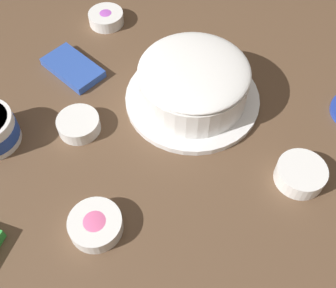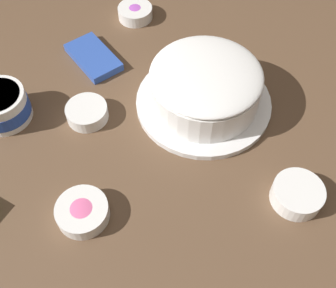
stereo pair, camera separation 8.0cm
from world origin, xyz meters
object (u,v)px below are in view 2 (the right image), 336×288
frosted_cake (205,89)px  candy_box_upper (93,57)px  sprinkle_bowl_rainbow (135,12)px  sprinkle_bowl_orange (87,112)px  sprinkle_bowl_pink (82,212)px  sprinkle_bowl_green (297,194)px  frosting_tub (1,106)px

frosted_cake → candy_box_upper: bearing=13.3°
frosted_cake → candy_box_upper: size_ratio=2.06×
sprinkle_bowl_rainbow → sprinkle_bowl_orange: bearing=117.0°
sprinkle_bowl_pink → sprinkle_bowl_orange: 0.23m
sprinkle_bowl_green → sprinkle_bowl_rainbow: 0.63m
frosting_tub → sprinkle_bowl_green: 0.63m
sprinkle_bowl_green → candy_box_upper: 0.56m
sprinkle_bowl_pink → sprinkle_bowl_green: bearing=-133.3°
frosting_tub → sprinkle_bowl_orange: bearing=-138.9°
frosted_cake → sprinkle_bowl_green: (-0.28, 0.07, -0.03)m
sprinkle_bowl_rainbow → sprinkle_bowl_green: bearing=163.1°
frosted_cake → sprinkle_bowl_pink: 0.36m
frosting_tub → sprinkle_bowl_pink: (-0.30, 0.05, -0.02)m
sprinkle_bowl_orange → sprinkle_bowl_rainbow: bearing=-63.0°
frosted_cake → sprinkle_bowl_pink: bearing=90.7°
sprinkle_bowl_rainbow → sprinkle_bowl_pink: bearing=124.6°
candy_box_upper → frosted_cake: bearing=-155.3°
frosted_cake → candy_box_upper: 0.30m
frosted_cake → sprinkle_bowl_rainbow: bearing=-19.6°
sprinkle_bowl_green → sprinkle_bowl_pink: size_ratio=0.99×
frosting_tub → sprinkle_bowl_green: frosting_tub is taller
candy_box_upper → sprinkle_bowl_pink: bearing=146.5°
frosting_tub → sprinkle_bowl_green: bearing=-157.0°
candy_box_upper → sprinkle_bowl_green: bearing=-168.5°
frosted_cake → sprinkle_bowl_green: size_ratio=3.08×
sprinkle_bowl_green → candy_box_upper: size_ratio=0.67×
sprinkle_bowl_pink → frosted_cake: bearing=-89.3°
frosting_tub → candy_box_upper: 0.25m
sprinkle_bowl_pink → sprinkle_bowl_orange: bearing=-43.9°
frosted_cake → sprinkle_bowl_green: 0.29m
frosting_tub → sprinkle_bowl_rainbow: size_ratio=1.28×
sprinkle_bowl_green → sprinkle_bowl_rainbow: sprinkle_bowl_green is taller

